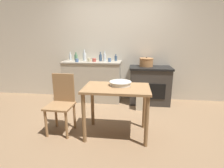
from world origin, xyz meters
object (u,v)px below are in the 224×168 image
at_px(bottle_center, 76,57).
at_px(cup_far_right, 94,60).
at_px(bottle_far_left, 116,58).
at_px(cup_mid_right, 77,60).
at_px(stock_pot, 146,62).
at_px(cup_end_right, 110,60).
at_px(mixing_bowl_large, 120,83).
at_px(work_table, 117,96).
at_px(bottle_left, 70,57).
at_px(bottle_center_left, 105,57).
at_px(bottle_mid_left, 100,58).
at_px(stove, 150,85).
at_px(bottle_center_right, 84,56).
at_px(chair, 62,102).
at_px(flour_sack, 142,100).
at_px(cup_right, 89,60).

distance_m(bottle_center, cup_far_right, 0.53).
xyz_separation_m(bottle_far_left, cup_mid_right, (-0.86, -0.30, -0.02)).
bearing_deg(stock_pot, cup_end_right, -173.70).
relative_size(mixing_bowl_large, bottle_center, 1.76).
xyz_separation_m(stock_pot, bottle_far_left, (-0.71, 0.09, 0.07)).
bearing_deg(work_table, bottle_left, 128.27).
bearing_deg(bottle_center_left, bottle_mid_left, 166.41).
relative_size(work_table, stock_pot, 3.08).
relative_size(stove, bottle_center_right, 3.51).
height_order(chair, flour_sack, chair).
bearing_deg(bottle_mid_left, cup_mid_right, -157.31).
relative_size(bottle_center_right, cup_right, 3.13).
xyz_separation_m(bottle_left, cup_mid_right, (0.25, -0.28, -0.04)).
relative_size(stove, flour_sack, 2.33).
bearing_deg(bottle_center_left, chair, -106.47).
bearing_deg(mixing_bowl_large, bottle_center_left, 108.39).
bearing_deg(flour_sack, cup_mid_right, 168.40).
relative_size(chair, bottle_center_right, 3.52).
distance_m(chair, cup_right, 1.53).
distance_m(stove, bottle_center, 1.89).
distance_m(chair, bottle_center, 1.74).
xyz_separation_m(mixing_bowl_large, bottle_center_right, (-0.97, 1.48, 0.24)).
bearing_deg(work_table, stove, 67.38).
xyz_separation_m(work_table, bottle_mid_left, (-0.54, 1.57, 0.39)).
xyz_separation_m(bottle_center_left, bottle_center_right, (-0.49, 0.04, 0.01)).
bearing_deg(cup_far_right, mixing_bowl_large, -62.37).
bearing_deg(bottle_mid_left, cup_right, -157.01).
relative_size(stock_pot, cup_mid_right, 4.06).
distance_m(mixing_bowl_large, bottle_center, 1.97).
xyz_separation_m(bottle_mid_left, bottle_center_left, (0.10, -0.02, 0.01)).
distance_m(work_table, cup_far_right, 1.64).
relative_size(bottle_center_left, cup_far_right, 2.75).
height_order(stove, chair, chair).
xyz_separation_m(work_table, bottle_left, (-1.30, 1.65, 0.39)).
relative_size(flour_sack, cup_end_right, 4.66).
xyz_separation_m(stove, cup_right, (-1.41, -0.03, 0.57)).
relative_size(chair, bottle_far_left, 5.81).
bearing_deg(bottle_left, mixing_bowl_large, -48.88).
distance_m(mixing_bowl_large, bottle_left, 2.06).
bearing_deg(mixing_bowl_large, bottle_far_left, 98.38).
bearing_deg(bottle_center, stove, -4.74).
height_order(flour_sack, stock_pot, stock_pot).
xyz_separation_m(bottle_center, cup_mid_right, (0.11, -0.29, -0.04)).
height_order(bottle_mid_left, cup_mid_right, bottle_mid_left).
relative_size(cup_right, cup_far_right, 0.96).
xyz_separation_m(bottle_far_left, cup_far_right, (-0.48, -0.20, -0.02)).
relative_size(chair, bottle_center, 4.83).
bearing_deg(stove, cup_right, -178.62).
relative_size(stock_pot, mixing_bowl_large, 0.94).
distance_m(bottle_far_left, bottle_center, 0.97).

